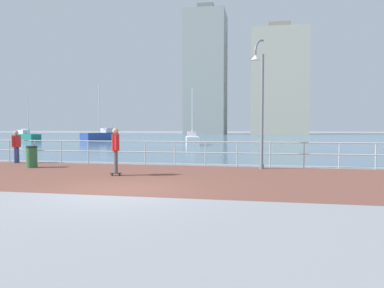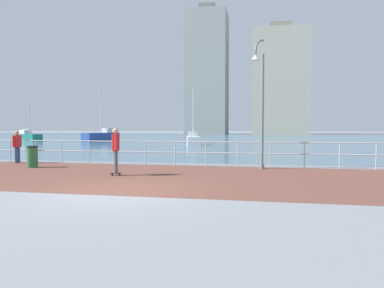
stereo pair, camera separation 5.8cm
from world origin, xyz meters
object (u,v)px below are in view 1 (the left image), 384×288
object	(u,v)px
lamppost	(260,98)
bystander	(16,144)
trash_bin	(32,157)
skateboarder	(116,147)
sailboat_yellow	(28,137)
sailboat_blue	(192,140)
sailboat_ivory	(101,136)

from	to	relation	value
lamppost	bystander	world-z (taller)	lamppost
trash_bin	skateboarder	bearing A→B (deg)	-20.52
skateboarder	trash_bin	bearing A→B (deg)	159.48
lamppost	skateboarder	bearing A→B (deg)	-149.90
sailboat_yellow	lamppost	bearing A→B (deg)	-41.28
sailboat_blue	trash_bin	bearing A→B (deg)	-99.07
lamppost	trash_bin	xyz separation A→B (m)	(-9.54, -1.23, -2.46)
skateboarder	bystander	world-z (taller)	skateboarder
sailboat_blue	sailboat_ivory	size ratio (longest dim) A/B	0.79
sailboat_blue	bystander	bearing A→B (deg)	-105.62
bystander	sailboat_yellow	distance (m)	30.24
sailboat_blue	sailboat_yellow	bearing A→B (deg)	164.13
trash_bin	sailboat_yellow	xyz separation A→B (m)	(-19.19, 26.46, 0.09)
lamppost	bystander	xyz separation A→B (m)	(-11.50, 0.39, -2.02)
lamppost	sailboat_blue	size ratio (longest dim) A/B	0.97
sailboat_yellow	trash_bin	bearing A→B (deg)	-54.04
trash_bin	sailboat_ivory	xyz separation A→B (m)	(-9.83, 27.63, 0.19)
skateboarder	sailboat_yellow	distance (m)	36.80
trash_bin	lamppost	bearing A→B (deg)	7.35
lamppost	sailboat_blue	world-z (taller)	sailboat_blue
trash_bin	sailboat_yellow	size ratio (longest dim) A/B	0.16
bystander	trash_bin	xyz separation A→B (m)	(1.96, -1.62, -0.44)
sailboat_blue	sailboat_ivory	bearing A→B (deg)	149.97
skateboarder	bystander	size ratio (longest dim) A/B	1.09
sailboat_ivory	sailboat_yellow	xyz separation A→B (m)	(-9.36, -1.17, -0.10)
skateboarder	sailboat_ivory	world-z (taller)	sailboat_ivory
skateboarder	trash_bin	size ratio (longest dim) A/B	1.82
lamppost	trash_bin	bearing A→B (deg)	-172.65
trash_bin	sailboat_blue	distance (m)	20.34
sailboat_blue	skateboarder	bearing A→B (deg)	-86.58
trash_bin	sailboat_blue	xyz separation A→B (m)	(3.21, 20.09, 0.05)
lamppost	sailboat_ivory	xyz separation A→B (m)	(-19.38, 26.40, -2.27)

